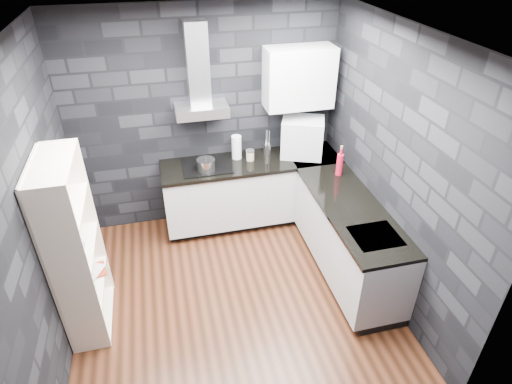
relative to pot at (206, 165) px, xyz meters
name	(u,v)px	position (x,y,z in m)	size (l,w,h in m)	color
ground	(234,297)	(0.07, -1.19, -0.97)	(3.20, 3.20, 0.00)	#462314
ceiling	(224,34)	(0.07, -1.19, 1.73)	(3.20, 3.20, 0.00)	white
wall_back	(205,120)	(0.07, 0.43, 0.38)	(3.20, 0.05, 2.70)	black
wall_front	(282,336)	(0.07, -2.82, 0.38)	(3.20, 0.05, 2.70)	black
wall_left	(36,216)	(-1.55, -1.19, 0.38)	(0.05, 3.20, 2.70)	black
wall_right	(394,169)	(1.70, -1.19, 0.38)	(0.05, 3.20, 2.70)	black
toekick_back	(251,215)	(0.57, 0.15, -0.92)	(2.18, 0.50, 0.10)	black
toekick_right	(347,267)	(1.41, -1.09, -0.92)	(0.50, 1.78, 0.10)	black
counter_back_cab	(252,190)	(0.57, 0.11, -0.49)	(2.20, 0.60, 0.76)	#BBBAC0
counter_right_cab	(348,238)	(1.37, -1.09, -0.49)	(0.60, 1.80, 0.76)	#BBBAC0
counter_back_top	(252,163)	(0.57, 0.10, -0.09)	(2.20, 0.62, 0.04)	black
counter_right_top	(352,208)	(1.36, -1.09, -0.09)	(0.62, 1.80, 0.04)	black
counter_corner_top	(313,155)	(1.37, 0.11, -0.09)	(0.62, 0.62, 0.04)	black
hood_body	(202,110)	(0.02, 0.24, 0.59)	(0.60, 0.34, 0.12)	silver
hood_chimney	(198,64)	(0.02, 0.31, 1.10)	(0.24, 0.20, 0.90)	silver
upper_cabinet	(299,78)	(1.17, 0.23, 0.88)	(0.80, 0.35, 0.70)	silver
cooktop	(207,166)	(0.02, 0.11, -0.07)	(0.58, 0.50, 0.01)	black
sink_rim	(375,236)	(1.37, -1.59, -0.08)	(0.44, 0.40, 0.01)	silver
pot	(206,165)	(0.00, 0.00, 0.00)	(0.20, 0.20, 0.12)	silver
glass_vase	(237,147)	(0.41, 0.22, 0.08)	(0.12, 0.12, 0.30)	silver
storage_jar	(250,156)	(0.56, 0.13, -0.01)	(0.10, 0.10, 0.12)	tan
utensil_crock	(267,149)	(0.81, 0.25, -0.01)	(0.09, 0.09, 0.12)	silver
appliance_garage	(302,138)	(1.22, 0.12, 0.15)	(0.50, 0.39, 0.50)	#B3B5BC
red_bottle	(340,165)	(1.48, -0.45, 0.06)	(0.08, 0.08, 0.26)	#A50E27
bookshelf	(75,249)	(-1.35, -1.13, -0.07)	(0.34, 0.80, 1.80)	white
fruit_bowl	(74,250)	(-1.35, -1.19, -0.04)	(0.21, 0.21, 0.05)	white
book_red	(86,265)	(-1.34, -0.98, -0.40)	(0.17, 0.02, 0.23)	maroon
book_second	(84,262)	(-1.36, -0.96, -0.38)	(0.16, 0.02, 0.22)	#B2B2B2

